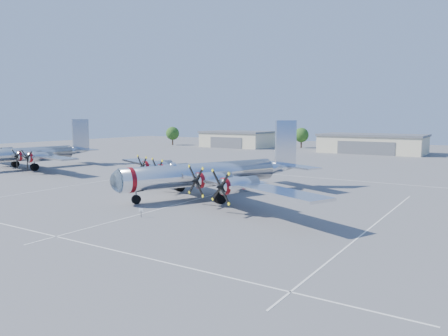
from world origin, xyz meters
The scene contains 9 objects.
ground centered at (0.00, 0.00, 0.00)m, with size 260.00×260.00×0.00m, color #515153.
parking_lines centered at (0.00, -1.75, 0.01)m, with size 60.00×50.08×0.01m.
hangar_west centered at (-45.00, 81.96, 2.71)m, with size 22.60×14.60×5.40m.
hangar_center centered at (0.00, 81.96, 2.71)m, with size 28.60×14.60×5.40m.
tree_far_west centered at (-70.00, 78.00, 4.22)m, with size 4.80×4.80×6.64m.
tree_west centered at (-25.00, 90.00, 4.22)m, with size 4.80×4.80×6.64m.
main_bomber_b29 centered at (-0.08, 1.56, 0.00)m, with size 44.15×30.20×9.76m, color silver, non-canonical shape.
bomber_west centered at (-47.49, 7.11, 0.00)m, with size 36.93×26.15×9.75m, color #B4B6B8, non-canonical shape.
info_placard centered at (1.09, -12.66, 0.68)m, with size 0.50×0.18×0.97m.
Camera 1 is at (32.18, -44.85, 10.31)m, focal length 35.00 mm.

